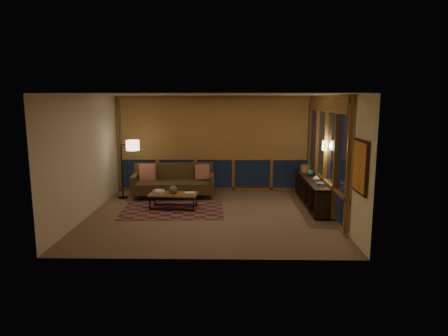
{
  "coord_description": "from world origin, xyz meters",
  "views": [
    {
      "loc": [
        0.47,
        -8.72,
        2.61
      ],
      "look_at": [
        0.31,
        0.37,
        1.03
      ],
      "focal_mm": 32.0,
      "sensor_mm": 36.0,
      "label": 1
    }
  ],
  "objects_px": {
    "sofa": "(174,182)",
    "bookshelf": "(312,192)",
    "coffee_table": "(174,201)",
    "floor_lamp": "(122,169)"
  },
  "relations": [
    {
      "from": "coffee_table",
      "to": "sofa",
      "type": "bearing_deg",
      "value": 102.46
    },
    {
      "from": "sofa",
      "to": "coffee_table",
      "type": "bearing_deg",
      "value": -86.18
    },
    {
      "from": "bookshelf",
      "to": "sofa",
      "type": "bearing_deg",
      "value": 169.25
    },
    {
      "from": "coffee_table",
      "to": "floor_lamp",
      "type": "relative_size",
      "value": 0.73
    },
    {
      "from": "sofa",
      "to": "floor_lamp",
      "type": "distance_m",
      "value": 1.41
    },
    {
      "from": "coffee_table",
      "to": "floor_lamp",
      "type": "bearing_deg",
      "value": 148.86
    },
    {
      "from": "sofa",
      "to": "floor_lamp",
      "type": "height_order",
      "value": "floor_lamp"
    },
    {
      "from": "sofa",
      "to": "bookshelf",
      "type": "distance_m",
      "value": 3.62
    },
    {
      "from": "floor_lamp",
      "to": "coffee_table",
      "type": "bearing_deg",
      "value": -17.54
    },
    {
      "from": "bookshelf",
      "to": "coffee_table",
      "type": "bearing_deg",
      "value": -172.36
    }
  ]
}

